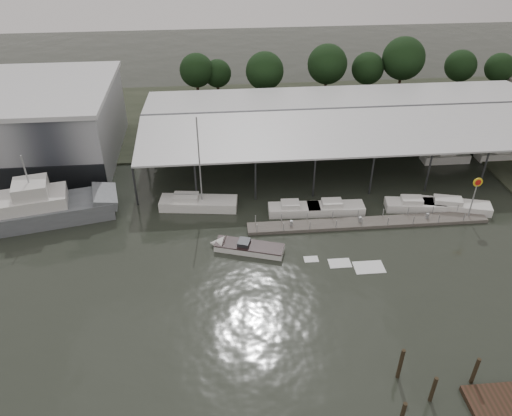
{
  "coord_description": "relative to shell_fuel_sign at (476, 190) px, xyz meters",
  "views": [
    {
      "loc": [
        -2.15,
        -35.63,
        33.72
      ],
      "look_at": [
        2.05,
        10.79,
        2.5
      ],
      "focal_mm": 35.0,
      "sensor_mm": 36.0,
      "label": 1
    }
  ],
  "objects": [
    {
      "name": "mooring_pilings",
      "position": [
        -13.52,
        -24.39,
        -2.82
      ],
      "size": [
        7.27,
        7.38,
        3.79
      ],
      "color": "#34291A",
      "rests_on": "ground"
    },
    {
      "name": "moored_cruiser_2",
      "position": [
        -5.62,
        2.57,
        -3.31
      ],
      "size": [
        7.22,
        3.07,
        1.7
      ],
      "rotation": [
        0.0,
        0.0,
        -0.13
      ],
      "color": "white",
      "rests_on": "ground"
    },
    {
      "name": "moored_cruiser_1",
      "position": [
        -15.3,
        2.77,
        -3.31
      ],
      "size": [
        6.83,
        2.44,
        1.7
      ],
      "rotation": [
        0.0,
        0.0,
        -0.04
      ],
      "color": "white",
      "rests_on": "ground"
    },
    {
      "name": "land_strip_far",
      "position": [
        -27.0,
        32.01,
        -3.83
      ],
      "size": [
        140.0,
        30.0,
        0.3
      ],
      "color": "#393F2F",
      "rests_on": "ground"
    },
    {
      "name": "moored_cruiser_3",
      "position": [
        -1.34,
        2.08,
        -3.31
      ],
      "size": [
        9.45,
        4.46,
        1.7
      ],
      "rotation": [
        0.0,
        0.0,
        -0.26
      ],
      "color": "white",
      "rests_on": "ground"
    },
    {
      "name": "shell_fuel_sign",
      "position": [
        0.0,
        0.0,
        0.0
      ],
      "size": [
        1.1,
        0.18,
        5.55
      ],
      "color": "#949799",
      "rests_on": "ground"
    },
    {
      "name": "floating_dock",
      "position": [
        -12.0,
        0.01,
        -3.72
      ],
      "size": [
        28.0,
        2.0,
        1.4
      ],
      "color": "#666259",
      "rests_on": "ground"
    },
    {
      "name": "ground",
      "position": [
        -27.0,
        -9.99,
        -3.93
      ],
      "size": [
        200.0,
        200.0,
        0.0
      ],
      "primitive_type": "plane",
      "color": "#242821",
      "rests_on": "ground"
    },
    {
      "name": "horizon_tree_line",
      "position": [
        -2.9,
        37.62,
        2.23
      ],
      "size": [
        69.11,
        9.63,
        10.99
      ],
      "color": "black",
      "rests_on": "ground"
    },
    {
      "name": "moored_cruiser_0",
      "position": [
        -20.28,
        2.94,
        -3.31
      ],
      "size": [
        6.17,
        2.44,
        1.7
      ],
      "rotation": [
        0.0,
        0.0,
        -0.04
      ],
      "color": "white",
      "rests_on": "ground"
    },
    {
      "name": "covered_boat_shed",
      "position": [
        -10.0,
        18.01,
        2.2
      ],
      "size": [
        58.24,
        24.0,
        6.96
      ],
      "color": "silver",
      "rests_on": "ground"
    },
    {
      "name": "grey_trawler",
      "position": [
        -49.12,
        4.44,
        -2.35
      ],
      "size": [
        16.53,
        8.0,
        8.84
      ],
      "rotation": [
        0.0,
        0.0,
        0.2
      ],
      "color": "slate",
      "rests_on": "ground"
    },
    {
      "name": "speedboat_underway",
      "position": [
        -26.71,
        -3.47,
        -3.53
      ],
      "size": [
        18.54,
        7.38,
        2.0
      ],
      "rotation": [
        0.0,
        0.0,
        2.83
      ],
      "color": "white",
      "rests_on": "ground"
    },
    {
      "name": "white_sailboat",
      "position": [
        -31.7,
        5.25,
        -3.28
      ],
      "size": [
        9.52,
        3.75,
        12.05
      ],
      "rotation": [
        0.0,
        0.0,
        -0.13
      ],
      "color": "white",
      "rests_on": "ground"
    },
    {
      "name": "storage_warehouse",
      "position": [
        -55.0,
        19.95,
        1.36
      ],
      "size": [
        24.5,
        20.5,
        10.5
      ],
      "color": "#94989E",
      "rests_on": "ground"
    }
  ]
}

